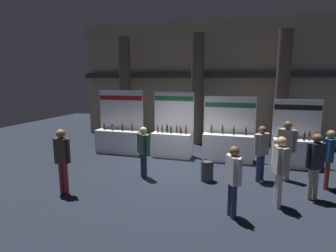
{
  "coord_description": "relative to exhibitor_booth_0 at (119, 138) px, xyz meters",
  "views": [
    {
      "loc": [
        2.17,
        -8.25,
        3.01
      ],
      "look_at": [
        -0.36,
        0.51,
        1.43
      ],
      "focal_mm": 28.35,
      "sensor_mm": 36.0,
      "label": 1
    }
  ],
  "objects": [
    {
      "name": "ground_plane",
      "position": [
        2.81,
        -1.58,
        -0.61
      ],
      "size": [
        25.44,
        25.44,
        0.0
      ],
      "primitive_type": "plane",
      "color": "black"
    },
    {
      "name": "hall_colonnade",
      "position": [
        2.81,
        3.4,
        2.26
      ],
      "size": [
        12.72,
        1.37,
        5.9
      ],
      "color": "gray",
      "rests_on": "ground_plane"
    },
    {
      "name": "exhibitor_booth_0",
      "position": [
        0.0,
        0.0,
        0.0
      ],
      "size": [
        1.97,
        0.66,
        2.59
      ],
      "color": "white",
      "rests_on": "ground_plane"
    },
    {
      "name": "exhibitor_booth_1",
      "position": [
        2.28,
        0.07,
        -0.0
      ],
      "size": [
        1.62,
        0.66,
        2.54
      ],
      "color": "white",
      "rests_on": "ground_plane"
    },
    {
      "name": "exhibitor_booth_2",
      "position": [
        4.45,
        0.11,
        -0.0
      ],
      "size": [
        1.93,
        0.66,
        2.4
      ],
      "color": "white",
      "rests_on": "ground_plane"
    },
    {
      "name": "exhibitor_booth_3",
      "position": [
        6.78,
        0.03,
        -0.02
      ],
      "size": [
        1.58,
        0.66,
        2.34
      ],
      "color": "white",
      "rests_on": "ground_plane"
    },
    {
      "name": "trash_bin",
      "position": [
        3.99,
        -2.16,
        -0.3
      ],
      "size": [
        0.38,
        0.38,
        0.62
      ],
      "color": "#38383D",
      "rests_on": "ground_plane"
    },
    {
      "name": "visitor_0",
      "position": [
        6.25,
        -1.41,
        0.49
      ],
      "size": [
        0.52,
        0.42,
        1.82
      ],
      "rotation": [
        0.0,
        0.0,
        5.79
      ],
      "color": "#ADA393",
      "rests_on": "ground_plane"
    },
    {
      "name": "visitor_1",
      "position": [
        0.44,
        -4.15,
        0.43
      ],
      "size": [
        0.51,
        0.23,
        1.76
      ],
      "rotation": [
        0.0,
        0.0,
        6.24
      ],
      "color": "maroon",
      "rests_on": "ground_plane"
    },
    {
      "name": "visitor_2",
      "position": [
        5.84,
        -3.36,
        0.42
      ],
      "size": [
        0.32,
        0.52,
        1.73
      ],
      "rotation": [
        0.0,
        0.0,
        1.8
      ],
      "color": "silver",
      "rests_on": "ground_plane"
    },
    {
      "name": "visitor_3",
      "position": [
        6.74,
        -2.68,
        0.4
      ],
      "size": [
        0.47,
        0.38,
        1.71
      ],
      "rotation": [
        0.0,
        0.0,
        3.61
      ],
      "color": "#ADA393",
      "rests_on": "ground_plane"
    },
    {
      "name": "visitor_4",
      "position": [
        2.05,
        -2.42,
        0.35
      ],
      "size": [
        0.47,
        0.46,
        1.61
      ],
      "rotation": [
        0.0,
        0.0,
        5.55
      ],
      "color": "navy",
      "rests_on": "ground_plane"
    },
    {
      "name": "visitor_5",
      "position": [
        5.52,
        -1.73,
        0.4
      ],
      "size": [
        0.44,
        0.46,
        1.69
      ],
      "rotation": [
        0.0,
        0.0,
        0.86
      ],
      "color": "navy",
      "rests_on": "ground_plane"
    },
    {
      "name": "visitor_6",
      "position": [
        7.29,
        -1.8,
        0.37
      ],
      "size": [
        0.32,
        0.49,
        1.67
      ],
      "rotation": [
        0.0,
        0.0,
        4.45
      ],
      "color": "maroon",
      "rests_on": "ground_plane"
    },
    {
      "name": "visitor_7",
      "position": [
        4.82,
        -4.16,
        0.34
      ],
      "size": [
        0.37,
        0.47,
        1.62
      ],
      "rotation": [
        0.0,
        0.0,
        2.12
      ],
      "color": "navy",
      "rests_on": "ground_plane"
    }
  ]
}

